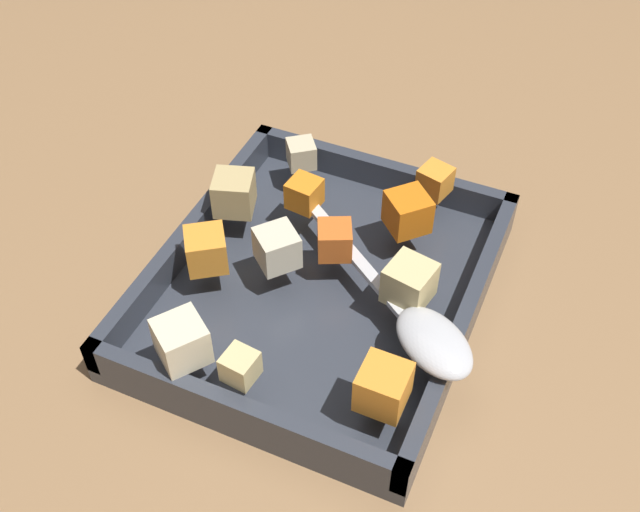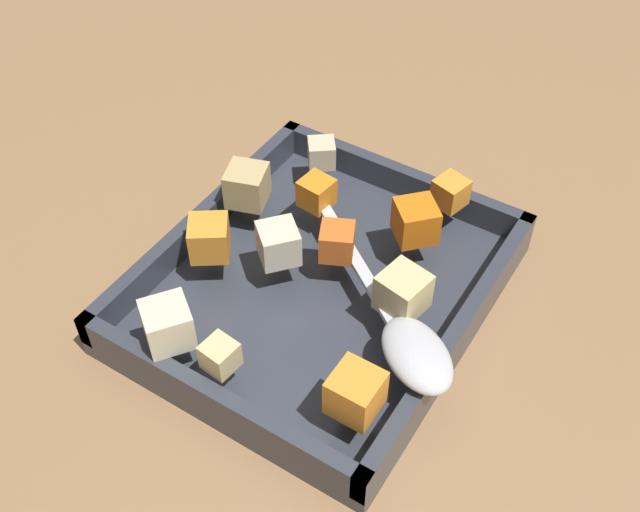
% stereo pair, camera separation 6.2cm
% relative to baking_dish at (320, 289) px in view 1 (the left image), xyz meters
% --- Properties ---
extents(ground_plane, '(4.00, 4.00, 0.00)m').
position_rel_baking_dish_xyz_m(ground_plane, '(0.01, 0.02, -0.01)').
color(ground_plane, '#936D47').
extents(baking_dish, '(0.30, 0.26, 0.04)m').
position_rel_baking_dish_xyz_m(baking_dish, '(0.00, 0.00, 0.00)').
color(baking_dish, '#333842').
rests_on(baking_dish, ground_plane).
extents(carrot_chunk_rim_edge, '(0.05, 0.05, 0.03)m').
position_rel_baking_dish_xyz_m(carrot_chunk_rim_edge, '(0.07, -0.05, 0.05)').
color(carrot_chunk_rim_edge, orange).
rests_on(carrot_chunk_rim_edge, baking_dish).
extents(carrot_chunk_back_center, '(0.04, 0.04, 0.03)m').
position_rel_baking_dish_xyz_m(carrot_chunk_back_center, '(-0.04, 0.08, 0.05)').
color(carrot_chunk_back_center, orange).
rests_on(carrot_chunk_back_center, baking_dish).
extents(carrot_chunk_heap_side, '(0.03, 0.03, 0.03)m').
position_rel_baking_dish_xyz_m(carrot_chunk_heap_side, '(-0.10, -0.09, 0.05)').
color(carrot_chunk_heap_side, orange).
rests_on(carrot_chunk_heap_side, baking_dish).
extents(carrot_chunk_mid_left, '(0.04, 0.04, 0.03)m').
position_rel_baking_dish_xyz_m(carrot_chunk_mid_left, '(0.02, -0.01, 0.04)').
color(carrot_chunk_mid_left, orange).
rests_on(carrot_chunk_mid_left, baking_dish).
extents(carrot_chunk_under_handle, '(0.03, 0.03, 0.03)m').
position_rel_baking_dish_xyz_m(carrot_chunk_under_handle, '(0.06, 0.04, 0.04)').
color(carrot_chunk_under_handle, orange).
rests_on(carrot_chunk_under_handle, baking_dish).
extents(carrot_chunk_near_spoon, '(0.03, 0.03, 0.03)m').
position_rel_baking_dish_xyz_m(carrot_chunk_near_spoon, '(0.12, -0.06, 0.04)').
color(carrot_chunk_near_spoon, orange).
rests_on(carrot_chunk_near_spoon, baking_dish).
extents(potato_chunk_far_right, '(0.04, 0.04, 0.03)m').
position_rel_baking_dish_xyz_m(potato_chunk_far_right, '(-0.00, -0.08, 0.05)').
color(potato_chunk_far_right, '#E0CC89').
rests_on(potato_chunk_far_right, baking_dish).
extents(potato_chunk_near_right, '(0.05, 0.05, 0.03)m').
position_rel_baking_dish_xyz_m(potato_chunk_near_right, '(-0.12, 0.05, 0.05)').
color(potato_chunk_near_right, beige).
rests_on(potato_chunk_near_right, baking_dish).
extents(potato_chunk_center, '(0.03, 0.03, 0.02)m').
position_rel_baking_dish_xyz_m(potato_chunk_center, '(0.11, 0.07, 0.04)').
color(potato_chunk_center, beige).
rests_on(potato_chunk_center, baking_dish).
extents(potato_chunk_corner_sw, '(0.03, 0.03, 0.02)m').
position_rel_baking_dish_xyz_m(potato_chunk_corner_sw, '(-0.12, 0.01, 0.04)').
color(potato_chunk_corner_sw, '#E0CC89').
rests_on(potato_chunk_corner_sw, baking_dish).
extents(potato_chunk_mid_right, '(0.04, 0.04, 0.03)m').
position_rel_baking_dish_xyz_m(potato_chunk_mid_right, '(0.03, 0.10, 0.05)').
color(potato_chunk_mid_right, tan).
rests_on(potato_chunk_mid_right, baking_dish).
extents(parsnip_chunk_corner_nw, '(0.04, 0.04, 0.03)m').
position_rel_baking_dish_xyz_m(parsnip_chunk_corner_nw, '(-0.01, 0.03, 0.05)').
color(parsnip_chunk_corner_nw, beige).
rests_on(parsnip_chunk_corner_nw, baking_dish).
extents(serving_spoon, '(0.16, 0.21, 0.02)m').
position_rel_baking_dish_xyz_m(serving_spoon, '(-0.04, -0.10, 0.04)').
color(serving_spoon, silver).
rests_on(serving_spoon, baking_dish).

